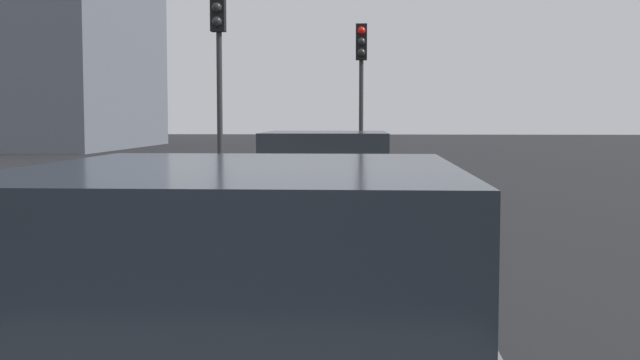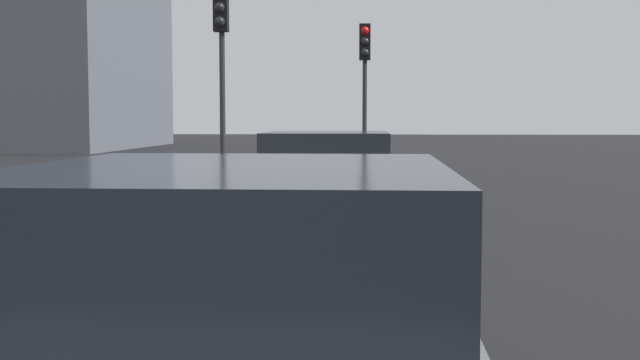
# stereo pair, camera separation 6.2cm
# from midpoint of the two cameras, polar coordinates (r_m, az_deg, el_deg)

# --- Properties ---
(car_beige_lead) EXTENTS (4.83, 2.14, 1.52)m
(car_beige_lead) POSITION_cam_midpoint_polar(r_m,az_deg,el_deg) (11.25, 0.70, -0.61)
(car_beige_lead) COLOR tan
(car_beige_lead) RESTS_ON ground_plane
(car_grey_second) EXTENTS (4.73, 2.12, 1.53)m
(car_grey_second) POSITION_cam_midpoint_polar(r_m,az_deg,el_deg) (3.51, -5.04, -11.78)
(car_grey_second) COLOR slate
(car_grey_second) RESTS_ON ground_plane
(traffic_light_near_left) EXTENTS (0.32, 0.28, 4.05)m
(traffic_light_near_left) POSITION_cam_midpoint_polar(r_m,az_deg,el_deg) (20.64, 3.24, 7.71)
(traffic_light_near_left) COLOR #2D2D30
(traffic_light_near_left) RESTS_ON ground_plane
(traffic_light_near_right) EXTENTS (0.32, 0.29, 4.28)m
(traffic_light_near_right) POSITION_cam_midpoint_polar(r_m,az_deg,el_deg) (16.21, -6.80, 9.16)
(traffic_light_near_right) COLOR #2D2D30
(traffic_light_near_right) RESTS_ON ground_plane
(building_facade_left) EXTENTS (15.67, 6.40, 13.97)m
(building_facade_left) POSITION_cam_midpoint_polar(r_m,az_deg,el_deg) (48.23, -16.36, 10.49)
(building_facade_left) COLOR slate
(building_facade_left) RESTS_ON ground_plane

